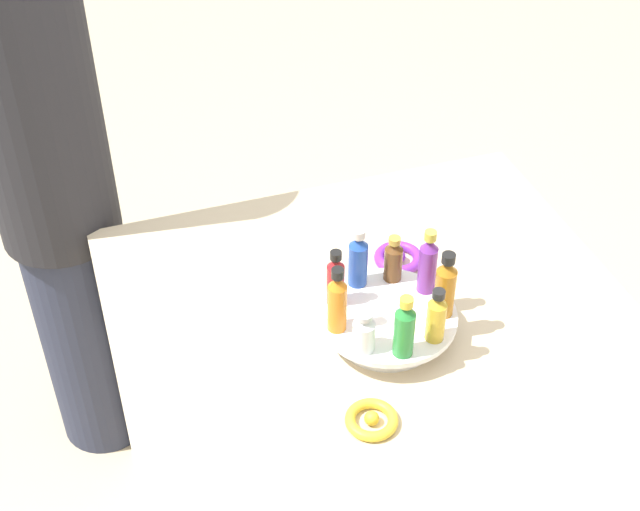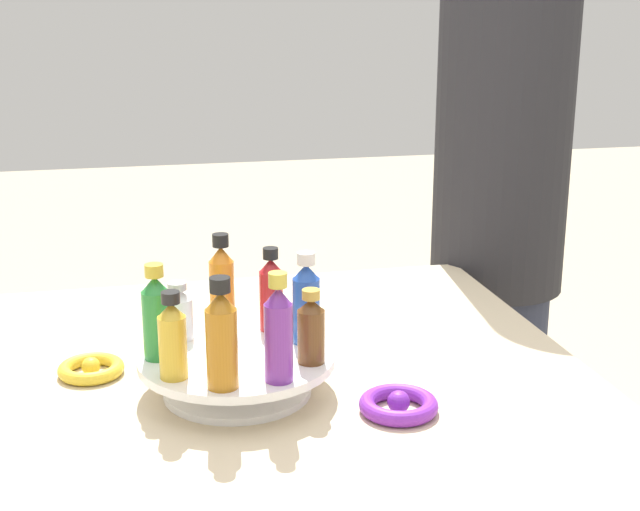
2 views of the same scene
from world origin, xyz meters
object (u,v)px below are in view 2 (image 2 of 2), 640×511
Objects in this scene: bottle_amber at (222,338)px; ribbon_bow_gold at (91,368)px; bottle_green at (156,315)px; bottle_purple at (278,332)px; display_stand at (237,370)px; person_figure at (498,222)px; ribbon_bow_purple at (399,404)px; bottle_red at (271,292)px; bottle_gold at (172,339)px; bottle_brown at (311,329)px; bottle_clear at (178,313)px; bottle_blue at (306,302)px; bottle_orange at (222,286)px.

bottle_amber is 1.52× the size of ribbon_bow_gold.
bottle_green is 0.92× the size of bottle_purple.
person_figure is (-0.64, -0.57, 0.04)m from display_stand.
bottle_amber is 0.26m from ribbon_bow_purple.
ribbon_bow_purple is (-0.16, 0.01, -0.11)m from bottle_purple.
bottle_purple is 0.18m from bottle_red.
bottle_red reaches higher than ribbon_bow_gold.
bottle_brown is (-0.18, -0.01, -0.01)m from bottle_gold.
bottle_amber is (-0.04, 0.18, 0.03)m from bottle_clear.
bottle_gold is 1.22× the size of ribbon_bow_gold.
bottle_purple is 0.90m from person_figure.
bottle_purple is (-0.07, -0.00, -0.00)m from bottle_amber.
bottle_gold is 0.21m from bottle_red.
bottle_brown is (-0.09, 0.05, 0.07)m from display_stand.
ribbon_bow_gold is (0.11, -0.17, -0.10)m from bottle_gold.
ribbon_bow_gold is at bearing -4.90° from bottle_red.
bottle_red is (0.03, -0.13, 0.01)m from bottle_brown.
bottle_blue is 0.33m from ribbon_bow_gold.
bottle_purple is 0.08m from bottle_brown.
bottle_gold is at bearing -16.76° from bottle_purple.
display_stand is 0.14m from bottle_orange.
ribbon_bow_purple is (-0.29, 0.05, -0.10)m from bottle_gold.
bottle_purple is (-0.04, 0.10, 0.09)m from display_stand.
bottle_brown is at bearing 163.24° from bottle_green.
ribbon_bow_gold is (0.19, -0.00, -0.11)m from bottle_orange.
bottle_gold is (0.02, 0.14, 0.01)m from bottle_clear.
bottle_orange is at bearing -16.76° from bottle_red.
person_figure is at bearing -134.14° from bottle_blue.
bottle_clear is 0.21m from bottle_brown.
bottle_green is at bearing 43.24° from bottle_orange.
bottle_brown is (-0.05, -0.05, -0.02)m from bottle_purple.
bottle_orange reaches higher than bottle_red.
bottle_amber is at bearing 23.24° from bottle_brown.
bottle_blue is at bearing 123.24° from bottle_red.
ribbon_bow_gold is (0.24, -0.20, -0.11)m from bottle_purple.
bottle_orange is at bearing -56.76° from bottle_brown.
bottle_orange is at bearing -96.76° from bottle_amber.
person_figure is (-0.71, -0.50, -0.03)m from bottle_clear.
bottle_green is 0.07m from bottle_gold.
bottle_clear is at bearing -36.76° from bottle_brown.
person_figure is at bearing -138.94° from bottle_gold.
bottle_purple reaches higher than bottle_green.
bottle_purple is 1.09× the size of bottle_blue.
person_figure is at bearing -131.07° from bottle_brown.
bottle_amber is at bearing 3.24° from bottle_purple.
bottle_clear is 0.05× the size of person_figure.
bottle_clear is 0.59× the size of bottle_purple.
bottle_brown is 0.07m from bottle_blue.
person_figure reaches higher than bottle_clear.
bottle_green is 1.06× the size of bottle_red.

